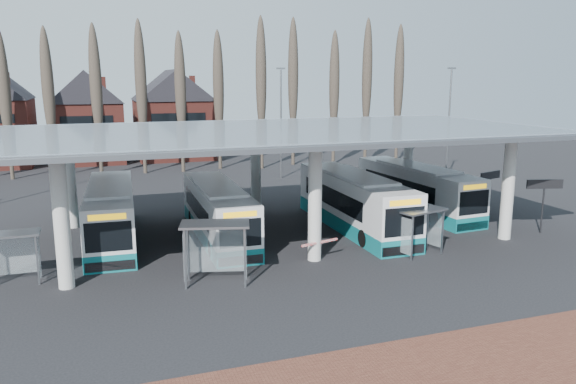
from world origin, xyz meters
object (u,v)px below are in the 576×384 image
object	(u,v)px
bus_0	(111,214)
shelter_1	(215,239)
shelter_0	(11,246)
bus_3	(415,189)
shelter_2	(419,221)
bus_1	(218,212)
bus_2	(353,202)

from	to	relation	value
bus_0	shelter_1	xyz separation A→B (m)	(4.29, -8.84, 0.55)
shelter_0	bus_3	bearing A→B (deg)	14.33
bus_3	shelter_1	world-z (taller)	bus_3
bus_3	shelter_2	xyz separation A→B (m)	(-5.19, -8.73, 0.26)
shelter_0	shelter_2	xyz separation A→B (m)	(19.90, -2.34, 0.06)
bus_0	shelter_0	distance (m)	7.41
bus_1	shelter_0	distance (m)	11.43
bus_2	bus_3	xyz separation A→B (m)	(6.11, 2.69, -0.08)
bus_0	bus_3	bearing A→B (deg)	4.43
bus_2	shelter_0	distance (m)	19.34
bus_3	shelter_0	distance (m)	25.90
bus_1	shelter_1	size ratio (longest dim) A/B	3.38
bus_0	bus_2	size ratio (longest dim) A/B	0.96
bus_0	shelter_2	world-z (taller)	bus_0
bus_3	shelter_1	distance (m)	18.78
shelter_1	shelter_2	distance (m)	11.09
bus_2	shelter_0	world-z (taller)	bus_2
bus_0	bus_2	distance (m)	14.59
bus_0	shelter_0	xyz separation A→B (m)	(-4.55, -5.85, 0.20)
bus_3	shelter_1	bearing A→B (deg)	-153.92
bus_1	bus_3	world-z (taller)	bus_3
bus_3	shelter_0	size ratio (longest dim) A/B	4.63
bus_0	shelter_1	bearing A→B (deg)	-61.21
bus_0	shelter_2	xyz separation A→B (m)	(15.35, -8.19, 0.27)
bus_0	shelter_1	world-z (taller)	bus_0
bus_3	shelter_2	world-z (taller)	bus_3
shelter_0	shelter_1	world-z (taller)	shelter_1
bus_1	shelter_0	bearing A→B (deg)	-156.17
bus_3	bus_1	bearing A→B (deg)	-176.29
shelter_2	shelter_1	bearing A→B (deg)	168.43
bus_3	bus_2	bearing A→B (deg)	-160.18
bus_2	bus_3	bearing A→B (deg)	24.35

